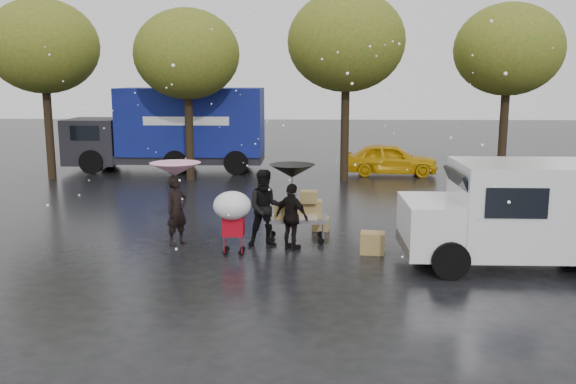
{
  "coord_description": "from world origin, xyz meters",
  "views": [
    {
      "loc": [
        1.16,
        -13.4,
        3.92
      ],
      "look_at": [
        0.64,
        1.0,
        1.21
      ],
      "focal_mm": 38.0,
      "sensor_mm": 36.0,
      "label": 1
    }
  ],
  "objects_px": {
    "shopping_cart": "(232,209)",
    "yellow_taxi": "(390,159)",
    "vendor_cart": "(300,212)",
    "person_black": "(292,217)",
    "blue_truck": "(173,129)",
    "white_van": "(529,212)",
    "person_pink": "(177,211)"
  },
  "relations": [
    {
      "from": "shopping_cart",
      "to": "yellow_taxi",
      "type": "xyz_separation_m",
      "value": [
        5.0,
        11.68,
        -0.41
      ]
    },
    {
      "from": "vendor_cart",
      "to": "yellow_taxi",
      "type": "xyz_separation_m",
      "value": [
        3.52,
        10.41,
        -0.07
      ]
    },
    {
      "from": "vendor_cart",
      "to": "shopping_cart",
      "type": "xyz_separation_m",
      "value": [
        -1.47,
        -1.28,
        0.34
      ]
    },
    {
      "from": "shopping_cart",
      "to": "white_van",
      "type": "height_order",
      "value": "white_van"
    },
    {
      "from": "person_black",
      "to": "shopping_cart",
      "type": "height_order",
      "value": "person_black"
    },
    {
      "from": "vendor_cart",
      "to": "blue_truck",
      "type": "height_order",
      "value": "blue_truck"
    },
    {
      "from": "yellow_taxi",
      "to": "vendor_cart",
      "type": "bearing_deg",
      "value": 165.28
    },
    {
      "from": "person_pink",
      "to": "white_van",
      "type": "xyz_separation_m",
      "value": [
        7.74,
        -1.37,
        0.33
      ]
    },
    {
      "from": "person_black",
      "to": "white_van",
      "type": "height_order",
      "value": "white_van"
    },
    {
      "from": "white_van",
      "to": "yellow_taxi",
      "type": "xyz_separation_m",
      "value": [
        -1.31,
        12.19,
        -0.51
      ]
    },
    {
      "from": "person_pink",
      "to": "shopping_cart",
      "type": "height_order",
      "value": "person_pink"
    },
    {
      "from": "person_black",
      "to": "yellow_taxi",
      "type": "bearing_deg",
      "value": -69.89
    },
    {
      "from": "person_pink",
      "to": "white_van",
      "type": "height_order",
      "value": "white_van"
    },
    {
      "from": "shopping_cart",
      "to": "person_pink",
      "type": "bearing_deg",
      "value": 148.97
    },
    {
      "from": "person_black",
      "to": "blue_truck",
      "type": "relative_size",
      "value": 0.19
    },
    {
      "from": "blue_truck",
      "to": "person_pink",
      "type": "bearing_deg",
      "value": -77.09
    },
    {
      "from": "person_pink",
      "to": "blue_truck",
      "type": "xyz_separation_m",
      "value": [
        -2.71,
        11.81,
        0.93
      ]
    },
    {
      "from": "person_pink",
      "to": "yellow_taxi",
      "type": "bearing_deg",
      "value": 7.33
    },
    {
      "from": "person_pink",
      "to": "shopping_cart",
      "type": "distance_m",
      "value": 1.69
    },
    {
      "from": "blue_truck",
      "to": "yellow_taxi",
      "type": "bearing_deg",
      "value": -6.18
    },
    {
      "from": "white_van",
      "to": "blue_truck",
      "type": "height_order",
      "value": "blue_truck"
    },
    {
      "from": "person_black",
      "to": "blue_truck",
      "type": "bearing_deg",
      "value": -27.4
    },
    {
      "from": "yellow_taxi",
      "to": "person_black",
      "type": "bearing_deg",
      "value": 165.67
    },
    {
      "from": "person_pink",
      "to": "vendor_cart",
      "type": "bearing_deg",
      "value": -43.85
    },
    {
      "from": "vendor_cart",
      "to": "shopping_cart",
      "type": "bearing_deg",
      "value": -139.07
    },
    {
      "from": "white_van",
      "to": "vendor_cart",
      "type": "bearing_deg",
      "value": 159.73
    },
    {
      "from": "shopping_cart",
      "to": "white_van",
      "type": "distance_m",
      "value": 6.33
    },
    {
      "from": "person_pink",
      "to": "yellow_taxi",
      "type": "xyz_separation_m",
      "value": [
        6.43,
        10.82,
        -0.17
      ]
    },
    {
      "from": "shopping_cart",
      "to": "yellow_taxi",
      "type": "height_order",
      "value": "shopping_cart"
    },
    {
      "from": "vendor_cart",
      "to": "yellow_taxi",
      "type": "distance_m",
      "value": 10.99
    },
    {
      "from": "vendor_cart",
      "to": "white_van",
      "type": "height_order",
      "value": "white_van"
    },
    {
      "from": "shopping_cart",
      "to": "yellow_taxi",
      "type": "relative_size",
      "value": 0.38
    }
  ]
}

